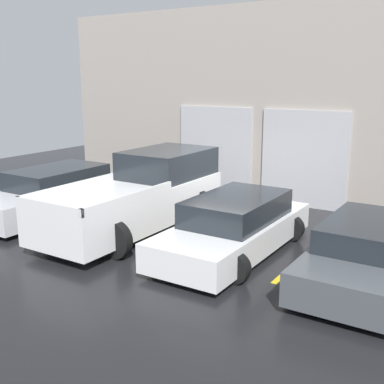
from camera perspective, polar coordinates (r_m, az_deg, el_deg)
ground_plane at (r=12.88m, az=2.73°, el=-3.77°), size 28.00×28.00×0.00m
shophouse_building at (r=15.28m, az=9.09°, el=10.09°), size 15.39×0.68×5.99m
pickup_truck at (r=12.37m, az=-5.98°, el=-0.31°), size 2.55×5.48×1.90m
sedan_white at (r=10.71m, az=5.10°, el=-4.08°), size 2.16×4.69×1.27m
sedan_side at (r=14.13m, az=-15.81°, el=-0.10°), size 2.22×4.78×1.33m
van_right at (r=9.81m, az=20.08°, el=-6.73°), size 2.12×4.36×1.18m
parking_stripe_far_left at (r=15.33m, az=-19.32°, el=-1.70°), size 0.12×2.20×0.01m
parking_stripe_left at (r=13.27m, az=-11.62°, el=-3.50°), size 0.12×2.20×0.01m
parking_stripe_centre at (r=11.55m, az=-1.34°, el=-5.78°), size 0.12×2.20×0.01m
parking_stripe_right at (r=10.34m, az=12.03°, el=-8.44°), size 0.12×2.20×0.01m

